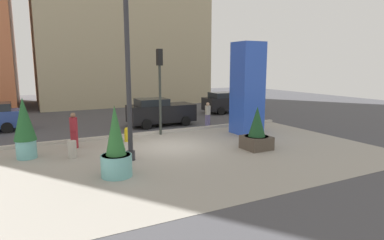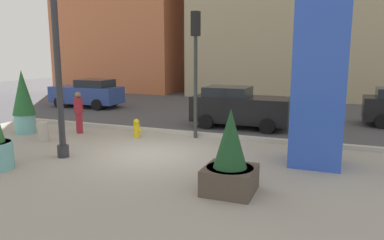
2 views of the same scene
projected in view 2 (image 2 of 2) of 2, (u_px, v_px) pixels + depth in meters
The scene contains 14 objects.
ground_plane at pixel (193, 131), 15.93m from camera, with size 60.00×60.00×0.00m, color #47474C.
plaza_pavement at pixel (116, 172), 10.45m from camera, with size 18.00×10.00×0.02m, color #9E998E.
curb_strip at pixel (186, 133), 15.11m from camera, with size 18.00×0.24×0.16m, color #B7B2A8.
lamp_post at pixel (56, 42), 11.27m from camera, with size 0.44×0.44×7.43m.
art_pillar_blue at pixel (320, 77), 10.72m from camera, with size 1.46×1.46×5.21m, color blue.
potted_plant_mid_plaza at pixel (23, 101), 15.16m from camera, with size 0.90×0.90×2.61m.
potted_plant_by_pillar at pixel (230, 159), 8.79m from camera, with size 1.18×1.18×2.04m.
fire_hydrant at pixel (137, 128), 14.62m from camera, with size 0.36×0.26×0.75m.
concrete_bollard at pixel (43, 132), 13.94m from camera, with size 0.36×0.36×0.75m, color #B2ADA3.
traffic_light_corner at pixel (196, 55), 14.02m from camera, with size 0.28×0.42×4.81m.
car_curb_west at pixel (88, 93), 22.63m from camera, with size 4.34×2.05×1.70m.
car_passing_lane at pixel (240, 107), 16.56m from camera, with size 4.32×2.11×1.80m.
pedestrian_on_sidewalk at pixel (296, 118), 14.03m from camera, with size 0.45×0.45×1.56m.
pedestrian_crossing at pixel (79, 110), 15.28m from camera, with size 0.50×0.50×1.72m.
Camera 2 is at (5.67, -10.52, 3.32)m, focal length 34.84 mm.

